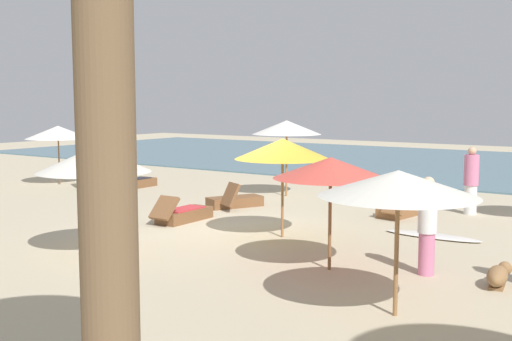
{
  "coord_description": "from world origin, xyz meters",
  "views": [
    {
      "loc": [
        8.35,
        -11.37,
        2.93
      ],
      "look_at": [
        -0.9,
        2.07,
        1.1
      ],
      "focal_mm": 44.6,
      "sensor_mm": 36.0,
      "label": 1
    }
  ],
  "objects_px": {
    "umbrella_3": "(283,149)",
    "umbrella_6": "(287,127)",
    "person_2": "(427,225)",
    "umbrella_0": "(331,168)",
    "lounger_5": "(183,214)",
    "lounger_6": "(234,201)",
    "umbrella_5": "(398,184)",
    "dog": "(498,275)",
    "lounger_1": "(401,209)",
    "person_0": "(471,181)",
    "surfboard": "(432,236)",
    "umbrella_7": "(94,160)",
    "lounger_0": "(134,182)",
    "person_3": "(84,161)",
    "umbrella_1": "(58,132)"
  },
  "relations": [
    {
      "from": "umbrella_1",
      "to": "umbrella_6",
      "type": "xyz_separation_m",
      "value": [
        7.91,
        2.15,
        0.29
      ]
    },
    {
      "from": "lounger_5",
      "to": "surfboard",
      "type": "bearing_deg",
      "value": 16.66
    },
    {
      "from": "person_0",
      "to": "dog",
      "type": "height_order",
      "value": "person_0"
    },
    {
      "from": "umbrella_6",
      "to": "surfboard",
      "type": "relative_size",
      "value": 1.09
    },
    {
      "from": "surfboard",
      "to": "umbrella_7",
      "type": "bearing_deg",
      "value": -133.22
    },
    {
      "from": "umbrella_0",
      "to": "umbrella_1",
      "type": "relative_size",
      "value": 0.9
    },
    {
      "from": "person_2",
      "to": "surfboard",
      "type": "xyz_separation_m",
      "value": [
        -0.9,
        2.93,
        -0.81
      ]
    },
    {
      "from": "umbrella_5",
      "to": "person_2",
      "type": "height_order",
      "value": "umbrella_5"
    },
    {
      "from": "umbrella_0",
      "to": "umbrella_6",
      "type": "height_order",
      "value": "umbrella_6"
    },
    {
      "from": "umbrella_3",
      "to": "person_0",
      "type": "relative_size",
      "value": 1.22
    },
    {
      "from": "umbrella_0",
      "to": "lounger_1",
      "type": "xyz_separation_m",
      "value": [
        -0.9,
        5.54,
        -1.59
      ]
    },
    {
      "from": "person_3",
      "to": "lounger_0",
      "type": "bearing_deg",
      "value": 58.16
    },
    {
      "from": "lounger_5",
      "to": "lounger_6",
      "type": "xyz_separation_m",
      "value": [
        -0.16,
        2.32,
        -0.0
      ]
    },
    {
      "from": "lounger_6",
      "to": "person_0",
      "type": "height_order",
      "value": "person_0"
    },
    {
      "from": "umbrella_0",
      "to": "umbrella_6",
      "type": "bearing_deg",
      "value": 126.91
    },
    {
      "from": "umbrella_7",
      "to": "lounger_0",
      "type": "xyz_separation_m",
      "value": [
        -6.01,
        6.91,
        -1.63
      ]
    },
    {
      "from": "lounger_1",
      "to": "lounger_6",
      "type": "xyz_separation_m",
      "value": [
        -4.25,
        -1.34,
        -0.0
      ]
    },
    {
      "from": "lounger_6",
      "to": "person_2",
      "type": "relative_size",
      "value": 1.03
    },
    {
      "from": "umbrella_5",
      "to": "lounger_5",
      "type": "xyz_separation_m",
      "value": [
        -6.84,
        3.47,
        -1.64
      ]
    },
    {
      "from": "lounger_5",
      "to": "person_2",
      "type": "bearing_deg",
      "value": -10.94
    },
    {
      "from": "umbrella_1",
      "to": "surfboard",
      "type": "relative_size",
      "value": 1.04
    },
    {
      "from": "umbrella_5",
      "to": "person_3",
      "type": "relative_size",
      "value": 1.14
    },
    {
      "from": "umbrella_3",
      "to": "person_0",
      "type": "xyz_separation_m",
      "value": [
        2.52,
        5.04,
        -1.03
      ]
    },
    {
      "from": "umbrella_7",
      "to": "surfboard",
      "type": "height_order",
      "value": "umbrella_7"
    },
    {
      "from": "umbrella_1",
      "to": "person_2",
      "type": "xyz_separation_m",
      "value": [
        14.45,
        -3.93,
        -0.96
      ]
    },
    {
      "from": "lounger_6",
      "to": "dog",
      "type": "height_order",
      "value": "lounger_6"
    },
    {
      "from": "dog",
      "to": "lounger_6",
      "type": "bearing_deg",
      "value": 155.19
    },
    {
      "from": "umbrella_6",
      "to": "person_2",
      "type": "relative_size",
      "value": 1.39
    },
    {
      "from": "umbrella_3",
      "to": "umbrella_6",
      "type": "xyz_separation_m",
      "value": [
        -2.98,
        4.96,
        0.2
      ]
    },
    {
      "from": "umbrella_5",
      "to": "umbrella_6",
      "type": "bearing_deg",
      "value": 129.72
    },
    {
      "from": "umbrella_1",
      "to": "umbrella_7",
      "type": "height_order",
      "value": "umbrella_7"
    },
    {
      "from": "lounger_0",
      "to": "person_0",
      "type": "xyz_separation_m",
      "value": [
        10.65,
        1.41,
        0.69
      ]
    },
    {
      "from": "lounger_1",
      "to": "lounger_5",
      "type": "relative_size",
      "value": 1.02
    },
    {
      "from": "lounger_6",
      "to": "person_3",
      "type": "xyz_separation_m",
      "value": [
        -5.89,
        -0.18,
        0.8
      ]
    },
    {
      "from": "lounger_0",
      "to": "lounger_1",
      "type": "distance_m",
      "value": 9.3
    },
    {
      "from": "person_0",
      "to": "person_3",
      "type": "distance_m",
      "value": 11.82
    },
    {
      "from": "umbrella_7",
      "to": "lounger_6",
      "type": "xyz_separation_m",
      "value": [
        -0.97,
        5.73,
        -1.63
      ]
    },
    {
      "from": "umbrella_7",
      "to": "lounger_0",
      "type": "height_order",
      "value": "umbrella_7"
    },
    {
      "from": "umbrella_1",
      "to": "lounger_1",
      "type": "distance_m",
      "value": 12.2
    },
    {
      "from": "lounger_5",
      "to": "person_3",
      "type": "distance_m",
      "value": 6.47
    },
    {
      "from": "lounger_1",
      "to": "surfboard",
      "type": "xyz_separation_m",
      "value": [
        1.49,
        -1.98,
        -0.14
      ]
    },
    {
      "from": "umbrella_3",
      "to": "umbrella_6",
      "type": "height_order",
      "value": "umbrella_6"
    },
    {
      "from": "umbrella_3",
      "to": "lounger_6",
      "type": "height_order",
      "value": "umbrella_3"
    },
    {
      "from": "umbrella_7",
      "to": "person_3",
      "type": "xyz_separation_m",
      "value": [
        -6.86,
        5.55,
        -0.83
      ]
    },
    {
      "from": "lounger_5",
      "to": "lounger_6",
      "type": "relative_size",
      "value": 1.0
    },
    {
      "from": "umbrella_7",
      "to": "surfboard",
      "type": "bearing_deg",
      "value": 46.78
    },
    {
      "from": "surfboard",
      "to": "lounger_6",
      "type": "bearing_deg",
      "value": 173.58
    },
    {
      "from": "umbrella_1",
      "to": "umbrella_7",
      "type": "bearing_deg",
      "value": -34.78
    },
    {
      "from": "umbrella_0",
      "to": "lounger_5",
      "type": "relative_size",
      "value": 1.16
    },
    {
      "from": "umbrella_5",
      "to": "umbrella_6",
      "type": "distance_m",
      "value": 10.78
    }
  ]
}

